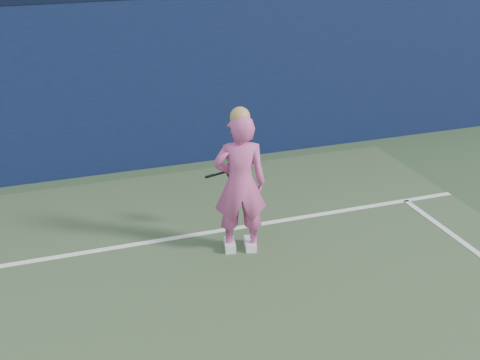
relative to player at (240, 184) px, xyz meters
name	(u,v)px	position (x,y,z in m)	size (l,w,h in m)	color
backstop_wall	(14,96)	(-2.26, 2.98, 0.42)	(24.00, 0.40, 2.50)	black
wall_cap	(1,0)	(-2.26, 2.98, 1.72)	(24.00, 0.42, 0.10)	black
player	(240,184)	(0.00, 0.00, 0.00)	(0.67, 0.52, 1.72)	#CF5095
racket	(235,170)	(0.08, 0.42, -0.01)	(0.51, 0.19, 0.28)	black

